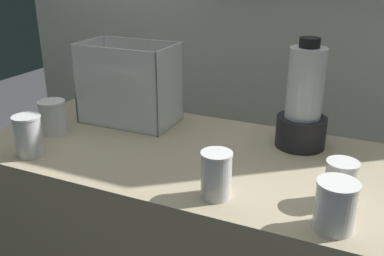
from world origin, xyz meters
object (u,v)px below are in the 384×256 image
Objects in this scene: juice_cup_mango_far_right at (335,209)px; juice_cup_orange_right at (340,185)px; carrot_display_bin at (131,97)px; juice_cup_orange_far_left at (53,119)px; blender_pitcher at (303,106)px; juice_cup_beet_left at (29,137)px; juice_cup_pomegranate_middle at (216,177)px.

juice_cup_orange_right is at bearing 91.29° from juice_cup_mango_far_right.
carrot_display_bin is 0.83m from juice_cup_orange_right.
juice_cup_orange_far_left is 0.99m from juice_cup_mango_far_right.
blender_pitcher reaches higher than juice_cup_mango_far_right.
blender_pitcher reaches higher than carrot_display_bin.
juice_cup_orange_far_left is at bearing 168.85° from juice_cup_mango_far_right.
juice_cup_orange_far_left is at bearing -163.26° from blender_pitcher.
juice_cup_beet_left is at bearing 178.96° from juice_cup_mango_far_right.
carrot_display_bin is at bearing -177.20° from blender_pitcher.
juice_cup_orange_right is (0.16, -0.31, -0.09)m from blender_pitcher.
juice_cup_pomegranate_middle is at bearing -160.54° from juice_cup_orange_right.
juice_cup_orange_right is 0.12m from juice_cup_mango_far_right.
juice_cup_pomegranate_middle is (0.68, -0.17, 0.00)m from juice_cup_orange_far_left.
juice_cup_orange_far_left is 0.97m from juice_cup_orange_right.
blender_pitcher reaches higher than juice_cup_beet_left.
carrot_display_bin is 2.76× the size of juice_cup_pomegranate_middle.
juice_cup_pomegranate_middle is at bearing 175.79° from juice_cup_mango_far_right.
juice_cup_pomegranate_middle is (0.49, -0.38, -0.04)m from carrot_display_bin.
blender_pitcher is 3.02× the size of juice_cup_orange_far_left.
juice_cup_orange_far_left is 0.91× the size of juice_cup_beet_left.
juice_cup_pomegranate_middle reaches higher than juice_cup_orange_far_left.
juice_cup_pomegranate_middle is at bearing -107.79° from blender_pitcher.
juice_cup_orange_right is 0.94× the size of juice_cup_mango_far_right.
juice_cup_beet_left is (-0.13, -0.39, -0.03)m from carrot_display_bin.
juice_cup_beet_left is 0.91m from juice_cup_mango_far_right.
blender_pitcher is at bearing 2.80° from carrot_display_bin.
juice_cup_mango_far_right is (0.97, -0.19, 0.00)m from juice_cup_orange_far_left.
juice_cup_pomegranate_middle is at bearing 0.47° from juice_cup_beet_left.
blender_pitcher is 2.84× the size of juice_cup_pomegranate_middle.
juice_cup_orange_right is at bearing 19.46° from juice_cup_pomegranate_middle.
blender_pitcher is 2.97× the size of juice_cup_mango_far_right.
juice_cup_beet_left is 1.04× the size of juice_cup_pomegranate_middle.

